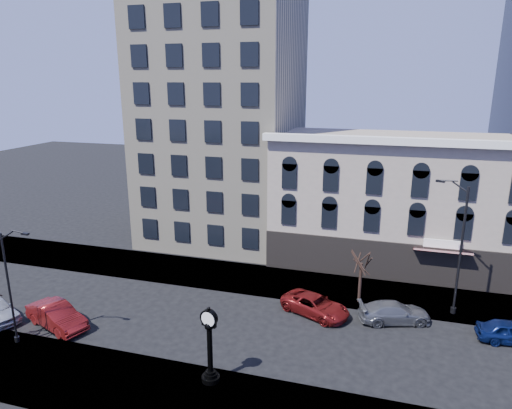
% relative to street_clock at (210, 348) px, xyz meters
% --- Properties ---
extents(ground, '(160.00, 160.00, 0.00)m').
position_rel_street_clock_xyz_m(ground, '(-2.24, 6.16, -2.25)').
color(ground, black).
rests_on(ground, ground).
extents(sidewalk_far, '(160.00, 6.00, 0.12)m').
position_rel_street_clock_xyz_m(sidewalk_far, '(-2.24, 14.16, -2.19)').
color(sidewalk_far, '#9C998E').
rests_on(sidewalk_far, ground).
extents(sidewalk_near, '(160.00, 6.00, 0.12)m').
position_rel_street_clock_xyz_m(sidewalk_near, '(-2.24, -1.84, -2.19)').
color(sidewalk_near, '#9C998E').
rests_on(sidewalk_near, ground).
extents(cream_tower, '(15.90, 15.40, 42.50)m').
position_rel_street_clock_xyz_m(cream_tower, '(-8.35, 25.04, 17.07)').
color(cream_tower, '#BAB096').
rests_on(cream_tower, ground).
extents(victorian_row, '(22.60, 11.19, 12.50)m').
position_rel_street_clock_xyz_m(victorian_row, '(9.77, 22.05, 3.75)').
color(victorian_row, gray).
rests_on(victorian_row, ground).
extents(street_clock, '(1.07, 1.07, 4.71)m').
position_rel_street_clock_xyz_m(street_clock, '(0.00, 0.00, 0.00)').
color(street_clock, black).
rests_on(street_clock, sidewalk_near).
extents(street_lamp_near, '(2.09, 0.32, 8.08)m').
position_rel_street_clock_xyz_m(street_lamp_near, '(-13.29, 0.16, 3.97)').
color(street_lamp_near, black).
rests_on(street_lamp_near, sidewalk_near).
extents(street_lamp_far, '(2.57, 1.07, 10.24)m').
position_rel_street_clock_xyz_m(street_lamp_far, '(13.73, 12.68, 5.60)').
color(street_lamp_far, black).
rests_on(street_lamp_far, sidewalk_far).
extents(bare_tree_far, '(3.01, 3.01, 5.17)m').
position_rel_street_clock_xyz_m(bare_tree_far, '(7.56, 12.37, 1.77)').
color(bare_tree_far, black).
rests_on(bare_tree_far, sidewalk_far).
extents(car_near_b, '(5.52, 3.48, 1.72)m').
position_rel_street_clock_xyz_m(car_near_b, '(-12.73, 2.67, -1.39)').
color(car_near_b, maroon).
rests_on(car_near_b, ground).
extents(car_far_a, '(5.76, 4.39, 1.45)m').
position_rel_street_clock_xyz_m(car_far_a, '(4.53, 9.59, -1.52)').
color(car_far_a, maroon).
rests_on(car_far_a, ground).
extents(car_far_b, '(5.50, 3.55, 1.48)m').
position_rel_street_clock_xyz_m(car_far_b, '(10.19, 10.11, -1.51)').
color(car_far_b, '#595B60').
rests_on(car_far_b, ground).
extents(car_far_c, '(4.53, 2.12, 1.50)m').
position_rel_street_clock_xyz_m(car_far_c, '(17.71, 9.51, -1.50)').
color(car_far_c, '#0C194C').
rests_on(car_far_c, ground).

